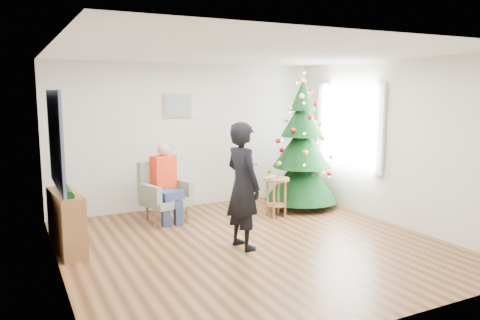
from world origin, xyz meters
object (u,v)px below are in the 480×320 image
christmas_tree (302,148)px  standing_man (243,186)px  stool (276,197)px  armchair (164,199)px  console (67,222)px

christmas_tree → standing_man: 2.52m
stool → standing_man: bearing=-136.4°
christmas_tree → standing_man: bearing=-142.2°
christmas_tree → stool: (-0.76, -0.37, -0.74)m
armchair → console: armchair is taller
stool → console: size_ratio=0.66×
stool → armchair: bearing=161.8°
console → christmas_tree: bearing=3.0°
standing_man → armchair: bearing=9.3°
armchair → christmas_tree: bearing=-22.5°
armchair → console: size_ratio=0.98×
stool → armchair: armchair is taller
christmas_tree → stool: bearing=-154.1°
armchair → stool: bearing=-35.8°
christmas_tree → stool: size_ratio=3.63×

